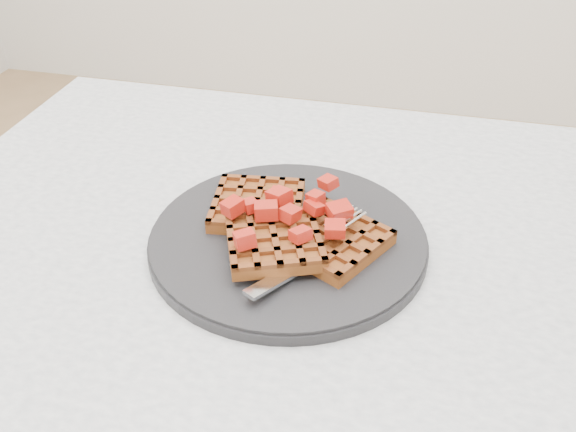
{
  "coord_description": "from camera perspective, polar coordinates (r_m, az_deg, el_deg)",
  "views": [
    {
      "loc": [
        0.0,
        -0.54,
        1.19
      ],
      "look_at": [
        -0.13,
        0.02,
        0.79
      ],
      "focal_mm": 40.0,
      "sensor_mm": 36.0,
      "label": 1
    }
  ],
  "objects": [
    {
      "name": "fork",
      "position": [
        0.67,
        2.45,
        -3.38
      ],
      "size": [
        0.11,
        0.17,
        0.02
      ],
      "primitive_type": null,
      "rotation": [
        0.0,
        0.0,
        -0.52
      ],
      "color": "silver",
      "rests_on": "plate"
    },
    {
      "name": "strawberry_pile",
      "position": [
        0.69,
        0.0,
        0.95
      ],
      "size": [
        0.15,
        0.15,
        0.02
      ],
      "primitive_type": null,
      "color": "#9A0700",
      "rests_on": "waffles"
    },
    {
      "name": "table",
      "position": [
        0.77,
        9.31,
        -11.56
      ],
      "size": [
        1.2,
        0.8,
        0.75
      ],
      "color": "silver",
      "rests_on": "ground"
    },
    {
      "name": "waffles",
      "position": [
        0.7,
        -0.06,
        -1.02
      ],
      "size": [
        0.22,
        0.2,
        0.03
      ],
      "color": "brown",
      "rests_on": "plate"
    },
    {
      "name": "plate",
      "position": [
        0.72,
        0.0,
        -2.09
      ],
      "size": [
        0.31,
        0.31,
        0.02
      ],
      "primitive_type": "cylinder",
      "color": "black",
      "rests_on": "table"
    }
  ]
}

